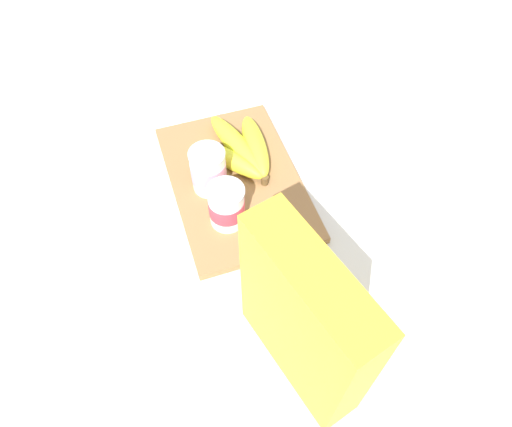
{
  "coord_description": "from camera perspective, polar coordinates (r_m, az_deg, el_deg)",
  "views": [
    {
      "loc": [
        -0.55,
        0.15,
        0.7
      ],
      "look_at": [
        -0.12,
        0.0,
        0.06
      ],
      "focal_mm": 33.67,
      "sensor_mm": 36.0,
      "label": 1
    }
  ],
  "objects": [
    {
      "name": "spoon",
      "position": [
        1.04,
        -5.35,
        12.33
      ],
      "size": [
        0.13,
        0.03,
        0.01
      ],
      "color": "silver",
      "rests_on": "ground_plane"
    },
    {
      "name": "cutting_board",
      "position": [
        0.9,
        -2.45,
        3.79
      ],
      "size": [
        0.35,
        0.23,
        0.01
      ],
      "primitive_type": "cube",
      "color": "olive",
      "rests_on": "ground_plane"
    },
    {
      "name": "ground_plane",
      "position": [
        0.9,
        -2.44,
        3.49
      ],
      "size": [
        2.4,
        2.4,
        0.0
      ],
      "primitive_type": "plane",
      "color": "silver"
    },
    {
      "name": "yogurt_cup_back",
      "position": [
        0.85,
        -5.72,
        5.29
      ],
      "size": [
        0.06,
        0.06,
        0.09
      ],
      "color": "white",
      "rests_on": "cutting_board"
    },
    {
      "name": "cereal_box",
      "position": [
        0.62,
        5.73,
        -12.68
      ],
      "size": [
        0.21,
        0.11,
        0.26
      ],
      "primitive_type": "cube",
      "rotation": [
        0.0,
        0.0,
        3.4
      ],
      "color": "yellow",
      "rests_on": "ground_plane"
    },
    {
      "name": "yogurt_cup_front",
      "position": [
        0.8,
        -3.51,
        0.93
      ],
      "size": [
        0.06,
        0.06,
        0.08
      ],
      "color": "white",
      "rests_on": "cutting_board"
    },
    {
      "name": "banana_bunch",
      "position": [
        0.92,
        -1.63,
        7.67
      ],
      "size": [
        0.2,
        0.14,
        0.04
      ],
      "color": "yellow",
      "rests_on": "cutting_board"
    }
  ]
}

